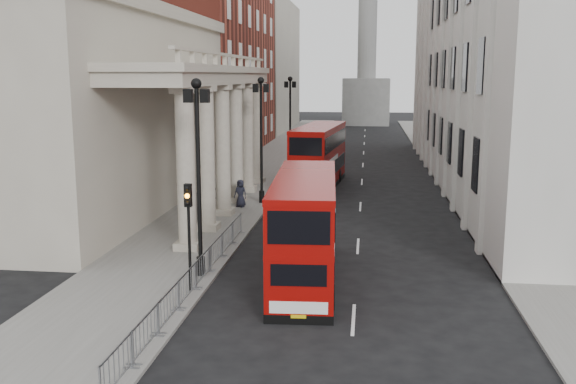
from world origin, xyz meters
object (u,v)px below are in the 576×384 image
Objects in this scene: traffic_light at (189,217)px; pedestrian_a at (211,193)px; monument_column at (367,31)px; lamp_post_mid at (261,131)px; bus_near at (305,226)px; bus_far at (319,155)px; pedestrian_b at (207,203)px; lamp_post_south at (198,164)px; pedestrian_c at (240,193)px; lamp_post_north at (290,116)px.

traffic_light is 2.31× the size of pedestrian_a.
monument_column is 73.14m from lamp_post_mid.
bus_far is (-1.14, 22.99, 0.17)m from bus_near.
bus_far is at bearing -92.93° from monument_column.
monument_column is at bearing 84.76° from lamp_post_mid.
monument_column reaches higher than pedestrian_b.
bus_near is 0.93× the size of bus_far.
lamp_post_south is 4.63× the size of pedestrian_b.
lamp_post_south is at bearing -94.29° from monument_column.
monument_column is 30.18× the size of pedestrian_b.
pedestrian_b is 1.01× the size of pedestrian_c.
pedestrian_a is 1.04× the size of pedestrian_b.
bus_far is 6.27× the size of pedestrian_c.
lamp_post_mid is 1.00× the size of lamp_post_north.
lamp_post_mid is 4.35m from pedestrian_c.
pedestrian_a is (-9.55, -74.09, -14.93)m from monument_column.
lamp_post_mid is at bearing -114.68° from pedestrian_b.
pedestrian_c is at bearing 94.50° from lamp_post_south.
monument_column is at bearing 83.28° from lamp_post_north.
lamp_post_mid is 0.74× the size of bus_far.
monument_column reaches higher than pedestrian_a.
lamp_post_north is at bearing 90.17° from traffic_light.
pedestrian_b is at bearing -82.29° from pedestrian_a.
lamp_post_south is at bearing -90.00° from lamp_post_north.
pedestrian_a is at bearing -147.90° from pedestrian_c.
lamp_post_south is at bearing -90.00° from lamp_post_mid.
lamp_post_north is 0.80× the size of bus_near.
lamp_post_north is 21.53m from pedestrian_b.
lamp_post_south reaches higher than bus_far.
monument_column is 6.51× the size of lamp_post_mid.
pedestrian_a is at bearing -99.25° from lamp_post_north.
pedestrian_c is (-1.23, 16.45, -2.09)m from traffic_light.
lamp_post_south is 11.90m from pedestrian_b.
lamp_post_south is at bearing -178.96° from bus_near.
lamp_post_mid reaches higher than traffic_light.
lamp_post_south is 1.93× the size of traffic_light.
monument_column is at bearing 85.42° from bus_near.
pedestrian_a is 1.89m from pedestrian_c.
traffic_light is at bearing -89.83° from lamp_post_north.
pedestrian_b is (-2.49, -5.03, -3.89)m from lamp_post_mid.
bus_near is (4.43, -31.67, -2.60)m from lamp_post_north.
lamp_post_mid is 4.66× the size of pedestrian_c.
traffic_light reaches higher than bus_near.
lamp_post_north is at bearing -96.72° from monument_column.
pedestrian_b is 3.71m from pedestrian_c.
pedestrian_c is at bearing -110.91° from bus_far.
traffic_light is 2.41× the size of pedestrian_c.
lamp_post_north reaches higher than traffic_light.
bus_far is (3.29, -8.69, -2.43)m from lamp_post_north.
lamp_post_north is 1.93× the size of traffic_light.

